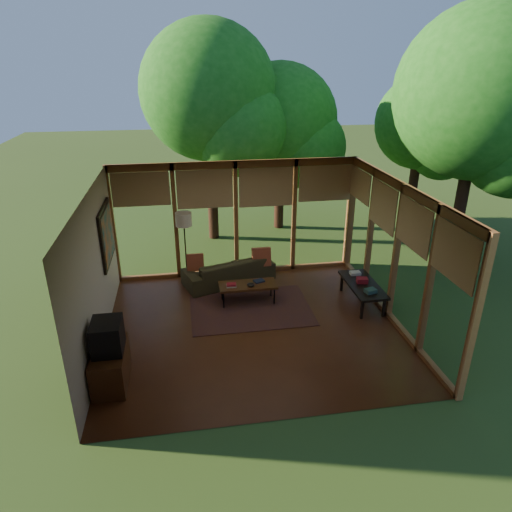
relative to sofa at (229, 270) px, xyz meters
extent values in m
plane|color=#582C17|center=(0.25, -2.00, -0.30)|extent=(5.50, 5.50, 0.00)
plane|color=white|center=(0.25, -2.00, 2.40)|extent=(5.50, 5.50, 0.00)
cube|color=beige|center=(-2.50, -2.00, 1.05)|extent=(0.04, 5.00, 2.70)
cube|color=beige|center=(0.25, -4.50, 1.05)|extent=(5.50, 0.04, 2.70)
cube|color=brown|center=(0.25, 0.50, 1.05)|extent=(5.50, 0.12, 2.70)
cube|color=brown|center=(3.00, -2.00, 1.05)|extent=(0.12, 5.00, 2.70)
plane|color=#304B1C|center=(8.25, 6.00, -0.31)|extent=(40.00, 40.00, 0.00)
cylinder|color=#311A12|center=(-0.11, 3.03, 2.26)|extent=(0.28, 0.28, 5.11)
sphere|color=#165814|center=(-0.11, 3.03, 3.68)|extent=(3.53, 3.53, 3.53)
cylinder|color=#311A12|center=(1.92, 3.62, 1.71)|extent=(0.28, 0.28, 4.02)
sphere|color=#165814|center=(1.92, 3.62, 2.83)|extent=(3.22, 3.22, 3.22)
cylinder|color=#311A12|center=(5.52, -0.01, 2.32)|extent=(0.28, 0.28, 5.24)
sphere|color=#165814|center=(5.52, -0.01, 3.78)|extent=(3.71, 3.71, 3.71)
cylinder|color=#311A12|center=(6.01, 3.22, 1.67)|extent=(0.28, 0.28, 3.94)
sphere|color=#165814|center=(6.01, 3.22, 2.77)|extent=(2.68, 2.68, 2.68)
cube|color=brown|center=(0.31, -1.30, -0.29)|extent=(2.45, 1.74, 0.01)
imported|color=#3A341D|center=(0.00, 0.00, 0.00)|extent=(2.19, 1.40, 0.60)
cube|color=maroon|center=(-0.75, -0.05, 0.27)|extent=(0.38, 0.20, 0.39)
cube|color=maroon|center=(0.75, -0.05, 0.29)|extent=(0.42, 0.23, 0.44)
cube|color=beige|center=(-0.06, -1.06, 0.14)|extent=(0.21, 0.16, 0.03)
cube|color=maroon|center=(-0.06, -1.06, 0.17)|extent=(0.20, 0.16, 0.03)
cube|color=#161E33|center=(0.54, -0.93, 0.14)|extent=(0.25, 0.22, 0.03)
ellipsoid|color=black|center=(0.34, -1.11, 0.16)|extent=(0.16, 0.16, 0.07)
cube|color=#502B16|center=(-2.22, -3.23, 0.00)|extent=(0.50, 1.00, 0.60)
cube|color=black|center=(-2.20, -3.23, 0.55)|extent=(0.45, 0.55, 0.50)
cube|color=#2F534C|center=(2.65, -1.83, 0.20)|extent=(0.25, 0.21, 0.08)
cube|color=maroon|center=(2.65, -1.38, 0.21)|extent=(0.25, 0.20, 0.10)
cube|color=beige|center=(2.65, -0.98, 0.19)|extent=(0.22, 0.16, 0.06)
cylinder|color=black|center=(-0.94, 0.25, -0.28)|extent=(0.26, 0.26, 0.03)
cylinder|color=black|center=(-0.94, 0.25, 0.49)|extent=(0.03, 0.03, 1.52)
cylinder|color=beige|center=(-0.94, 0.25, 1.20)|extent=(0.36, 0.36, 0.30)
cube|color=#502B16|center=(0.29, -1.01, 0.10)|extent=(1.20, 0.50, 0.05)
cylinder|color=black|center=(-0.24, -1.19, -0.11)|extent=(0.03, 0.03, 0.38)
cylinder|color=black|center=(0.82, -1.19, -0.11)|extent=(0.03, 0.03, 0.38)
cylinder|color=black|center=(-0.24, -0.83, -0.11)|extent=(0.03, 0.03, 0.38)
cylinder|color=black|center=(0.82, -0.83, -0.11)|extent=(0.03, 0.03, 0.38)
cube|color=black|center=(2.65, -1.43, 0.13)|extent=(0.60, 1.40, 0.05)
cube|color=black|center=(2.42, -2.03, -0.10)|extent=(0.05, 0.05, 0.40)
cube|color=black|center=(2.88, -2.03, -0.10)|extent=(0.05, 0.05, 0.40)
cube|color=black|center=(2.42, -0.83, -0.10)|extent=(0.05, 0.05, 0.40)
cube|color=black|center=(2.88, -0.83, -0.10)|extent=(0.05, 0.05, 0.40)
cube|color=black|center=(-2.47, -0.60, 1.25)|extent=(0.05, 1.35, 1.15)
cube|color=#1C6580|center=(-2.44, -0.60, 1.25)|extent=(0.02, 1.20, 1.00)
camera|label=1|loc=(-0.92, -9.42, 4.44)|focal=32.00mm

